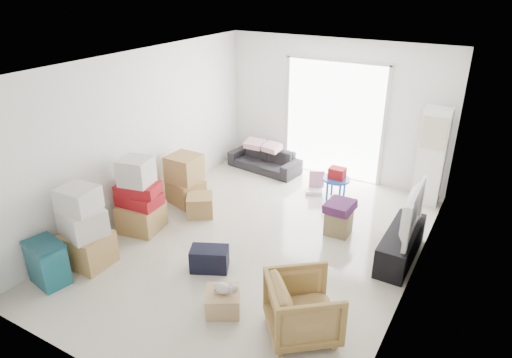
{
  "coord_description": "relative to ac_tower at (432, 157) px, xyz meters",
  "views": [
    {
      "loc": [
        2.97,
        -5.21,
        3.79
      ],
      "look_at": [
        -0.14,
        0.2,
        0.95
      ],
      "focal_mm": 32.0,
      "sensor_mm": 36.0,
      "label": 1
    }
  ],
  "objects": [
    {
      "name": "storage_bins",
      "position": [
        -3.85,
        -4.9,
        -0.57
      ],
      "size": [
        0.59,
        0.46,
        0.61
      ],
      "rotation": [
        0.0,
        0.0,
        -0.19
      ],
      "color": "#13505E",
      "rests_on": "room_shell"
    },
    {
      "name": "wood_crate",
      "position": [
        -1.54,
        -4.22,
        -0.74
      ],
      "size": [
        0.56,
        0.56,
        0.27
      ],
      "primitive_type": "cube",
      "rotation": [
        0.0,
        0.0,
        0.55
      ],
      "color": "tan",
      "rests_on": "room_shell"
    },
    {
      "name": "box_stack_b",
      "position": [
        -3.75,
        -3.25,
        -0.35
      ],
      "size": [
        0.72,
        0.7,
        1.22
      ],
      "rotation": [
        0.0,
        0.0,
        0.19
      ],
      "color": "#A27C49",
      "rests_on": "room_shell"
    },
    {
      "name": "loose_box",
      "position": [
        -3.22,
        -2.4,
        -0.7
      ],
      "size": [
        0.6,
        0.6,
        0.36
      ],
      "primitive_type": "cube",
      "rotation": [
        0.0,
        0.0,
        0.59
      ],
      "color": "#A27C49",
      "rests_on": "room_shell"
    },
    {
      "name": "room_shell",
      "position": [
        -1.95,
        -2.65,
        0.48
      ],
      "size": [
        4.98,
        6.48,
        3.18
      ],
      "color": "beige",
      "rests_on": "ground"
    },
    {
      "name": "duffel_bag",
      "position": [
        -2.17,
        -3.6,
        -0.71
      ],
      "size": [
        0.6,
        0.5,
        0.33
      ],
      "primitive_type": "cube",
      "rotation": [
        0.0,
        0.0,
        0.45
      ],
      "color": "black",
      "rests_on": "room_shell"
    },
    {
      "name": "kids_table",
      "position": [
        -1.43,
        -0.69,
        -0.44
      ],
      "size": [
        0.48,
        0.48,
        0.62
      ],
      "rotation": [
        0.0,
        0.0,
        -0.05
      ],
      "color": "#1446AC",
      "rests_on": "room_shell"
    },
    {
      "name": "pillow_left",
      "position": [
        -3.45,
        -0.15,
        -0.22
      ],
      "size": [
        0.36,
        0.29,
        0.11
      ],
      "primitive_type": "cube",
      "rotation": [
        0.0,
        0.0,
        0.04
      ],
      "color": "#DFA3B0",
      "rests_on": "sofa"
    },
    {
      "name": "ac_tower",
      "position": [
        0.0,
        0.0,
        0.0
      ],
      "size": [
        0.45,
        0.3,
        1.75
      ],
      "primitive_type": "cube",
      "color": "white",
      "rests_on": "room_shell"
    },
    {
      "name": "blanket",
      "position": [
        -0.97,
        -1.79,
        -0.43
      ],
      "size": [
        0.46,
        0.46,
        0.14
      ],
      "primitive_type": "cube",
      "rotation": [
        0.0,
        0.0,
        -0.13
      ],
      "color": "#512153",
      "rests_on": "ottoman"
    },
    {
      "name": "box_stack_c",
      "position": [
        -3.72,
        -2.14,
        -0.44
      ],
      "size": [
        0.72,
        0.65,
        0.9
      ],
      "rotation": [
        0.0,
        0.0,
        -0.18
      ],
      "color": "#A27C49",
      "rests_on": "room_shell"
    },
    {
      "name": "box_stack_a",
      "position": [
        -3.75,
        -4.34,
        -0.34
      ],
      "size": [
        0.69,
        0.61,
        1.19
      ],
      "rotation": [
        0.0,
        0.0,
        -0.1
      ],
      "color": "#A27C49",
      "rests_on": "room_shell"
    },
    {
      "name": "tv_console",
      "position": [
        0.05,
        -2.01,
        -0.65
      ],
      "size": [
        0.41,
        1.35,
        0.45
      ],
      "primitive_type": "cube",
      "color": "black",
      "rests_on": "room_shell"
    },
    {
      "name": "sliding_door",
      "position": [
        -1.95,
        0.33,
        0.37
      ],
      "size": [
        2.1,
        0.04,
        2.33
      ],
      "color": "white",
      "rests_on": "room_shell"
    },
    {
      "name": "ottoman",
      "position": [
        -0.97,
        -1.79,
        -0.69
      ],
      "size": [
        0.39,
        0.39,
        0.37
      ],
      "primitive_type": "cube",
      "rotation": [
        0.0,
        0.0,
        0.04
      ],
      "color": "olive",
      "rests_on": "room_shell"
    },
    {
      "name": "toy_walker",
      "position": [
        -1.88,
        -0.61,
        -0.76
      ],
      "size": [
        0.38,
        0.37,
        0.4
      ],
      "rotation": [
        0.0,
        0.0,
        0.42
      ],
      "color": "silver",
      "rests_on": "room_shell"
    },
    {
      "name": "pillow_right",
      "position": [
        -3.04,
        -0.16,
        -0.22
      ],
      "size": [
        0.36,
        0.31,
        0.11
      ],
      "primitive_type": "cube",
      "rotation": [
        0.0,
        0.0,
        -0.17
      ],
      "color": "#DFA3B0",
      "rests_on": "sofa"
    },
    {
      "name": "sofa",
      "position": [
        -3.22,
        -0.15,
        -0.58
      ],
      "size": [
        1.57,
        0.63,
        0.6
      ],
      "primitive_type": "imported",
      "rotation": [
        0.0,
        0.0,
        -0.13
      ],
      "color": "black",
      "rests_on": "room_shell"
    },
    {
      "name": "television",
      "position": [
        0.05,
        -2.01,
        -0.35
      ],
      "size": [
        0.71,
        1.18,
        0.15
      ],
      "primitive_type": "imported",
      "rotation": [
        0.0,
        0.0,
        1.61
      ],
      "color": "black",
      "rests_on": "tv_console"
    },
    {
      "name": "plush_bunny",
      "position": [
        -1.5,
        -4.22,
        -0.53
      ],
      "size": [
        0.31,
        0.17,
        0.16
      ],
      "rotation": [
        0.0,
        0.0,
        0.17
      ],
      "color": "#B2ADA8",
      "rests_on": "wood_crate"
    },
    {
      "name": "armchair",
      "position": [
        -0.54,
        -4.08,
        -0.48
      ],
      "size": [
        1.04,
        1.05,
        0.79
      ],
      "primitive_type": "imported",
      "rotation": [
        0.0,
        0.0,
        2.25
      ],
      "color": "#AD844D",
      "rests_on": "room_shell"
    }
  ]
}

